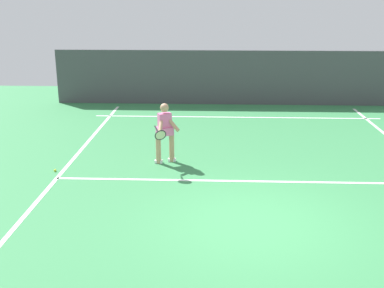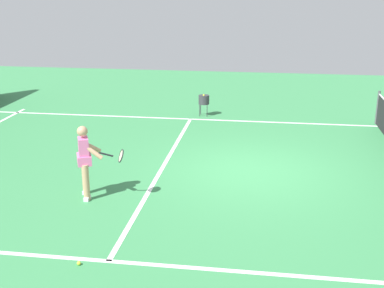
# 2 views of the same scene
# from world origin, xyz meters

# --- Properties ---
(ground_plane) EXTENTS (27.81, 27.81, 0.00)m
(ground_plane) POSITION_xyz_m (0.00, 0.00, 0.00)
(ground_plane) COLOR #38844C
(court_back_wall) EXTENTS (14.01, 0.24, 2.10)m
(court_back_wall) POSITION_xyz_m (0.00, -10.40, 1.05)
(court_back_wall) COLOR #47474C
(court_back_wall) RESTS_ON ground
(baseline_marking) EXTENTS (10.01, 0.10, 0.01)m
(baseline_marking) POSITION_xyz_m (0.00, -8.20, 0.00)
(baseline_marking) COLOR white
(baseline_marking) RESTS_ON ground
(service_line_marking) EXTENTS (9.01, 0.10, 0.01)m
(service_line_marking) POSITION_xyz_m (0.00, -2.12, 0.00)
(service_line_marking) COLOR white
(service_line_marking) RESTS_ON ground
(sideline_right_marking) EXTENTS (0.10, 19.39, 0.01)m
(sideline_right_marking) POSITION_xyz_m (4.50, 0.00, 0.00)
(sideline_right_marking) COLOR white
(sideline_right_marking) RESTS_ON ground
(tennis_player) EXTENTS (0.67, 1.12, 1.55)m
(tennis_player) POSITION_xyz_m (2.06, -3.33, 0.85)
(tennis_player) COLOR tan
(tennis_player) RESTS_ON ground
(tennis_ball_near) EXTENTS (0.07, 0.07, 0.07)m
(tennis_ball_near) POSITION_xyz_m (4.69, -2.56, 0.03)
(tennis_ball_near) COLOR #D1E533
(tennis_ball_near) RESTS_ON ground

